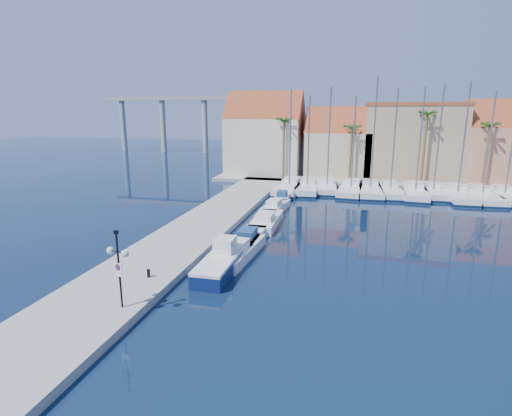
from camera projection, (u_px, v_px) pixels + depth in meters
The scene contains 32 objects.
ground at pixel (256, 320), 20.99m from camera, with size 260.00×260.00×0.00m, color black.
quay_west at pixel (195, 231), 35.76m from camera, with size 6.00×77.00×0.50m, color gray.
shore_north at pixel (388, 178), 63.90m from camera, with size 54.00×16.00×0.50m, color gray.
lamp_post at pixel (118, 257), 20.67m from camera, with size 1.43×0.65×4.29m.
bollard at pixel (149, 273), 25.13m from camera, with size 0.21×0.21×0.52m, color black.
fishing_boat at pixel (221, 262), 27.07m from camera, with size 2.08×6.10×2.13m.
motorboat_west_0 at pixel (237, 251), 29.94m from camera, with size 2.79×7.30×1.40m.
motorboat_west_1 at pixel (249, 238), 32.97m from camera, with size 1.89×5.83×1.40m.
motorboat_west_2 at pixel (266, 221), 38.16m from camera, with size 2.39×7.02×1.40m.
motorboat_west_3 at pixel (275, 207), 43.77m from camera, with size 2.41×5.92×1.40m.
motorboat_west_4 at pixel (282, 198), 48.44m from camera, with size 2.04×5.34×1.40m.
motorboat_west_5 at pixel (291, 191), 52.35m from camera, with size 1.94×5.38×1.40m.
sailboat_0 at pixel (290, 186), 55.33m from camera, with size 3.31×11.56×13.52m.
sailboat_1 at pixel (308, 187), 55.14m from camera, with size 3.46×11.07×12.70m.
sailboat_2 at pixel (327, 186), 55.22m from camera, with size 3.06×9.50×13.81m.
sailboat_3 at pixel (351, 188), 53.84m from camera, with size 3.75×11.05×12.63m.
sailboat_4 at pixel (370, 189), 53.43m from camera, with size 3.17×11.15×14.88m.
sailboat_5 at pixel (390, 190), 52.66m from camera, with size 3.14×10.12×13.49m.
sailboat_6 at pixel (415, 191), 51.91m from camera, with size 3.75×11.22×13.74m.
sailboat_7 at pixel (432, 191), 51.72m from camera, with size 2.89×9.14×13.94m.
sailboat_8 at pixel (456, 194), 50.40m from camera, with size 3.00×11.02×14.19m.
sailboat_9 at pixel (480, 195), 49.69m from camera, with size 3.52×10.90×13.01m.
sailboat_10 at pixel (503, 195), 49.56m from camera, with size 3.07×9.40×14.86m.
building_0 at pixel (265, 137), 66.13m from camera, with size 12.30×9.00×13.50m.
building_1 at pixel (339, 146), 63.63m from camera, with size 10.30×8.00×11.00m.
building_2 at pixel (411, 141), 61.79m from camera, with size 14.20×10.20×11.50m.
building_3 at pixel (499, 145), 58.15m from camera, with size 10.30×8.00×12.00m.
palm_0 at pixel (284, 122), 59.88m from camera, with size 2.60×2.60×10.15m.
palm_1 at pixel (352, 130), 57.78m from camera, with size 2.60×2.60×9.15m.
palm_2 at pixel (427, 116), 55.01m from camera, with size 2.60×2.60×11.15m.
palm_3 at pixel (490, 127), 53.48m from camera, with size 2.60×2.60×9.65m.
viaduct at pixel (187, 113), 105.04m from camera, with size 48.00×2.20×14.45m.
Camera 1 is at (4.54, -18.46, 10.68)m, focal length 28.00 mm.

